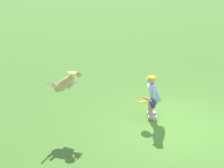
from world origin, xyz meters
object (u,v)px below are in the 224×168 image
Objects in this scene: person at (153,96)px; dog at (66,83)px; frisbee_flying at (72,73)px; frisbee_held at (143,102)px.

dog reaches higher than person.
frisbee_flying reaches higher than person.
frisbee_flying is (2.27, 0.43, 0.83)m from person.
person reaches higher than frisbee_held.
dog reaches higher than frisbee_flying.
frisbee_held is (-1.98, -0.18, -0.92)m from frisbee_flying.
dog is at bearing 9.35° from person.
frisbee_flying is 0.91× the size of frisbee_held.
dog is 3.51× the size of frisbee_held.
person is 1.34× the size of dog.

